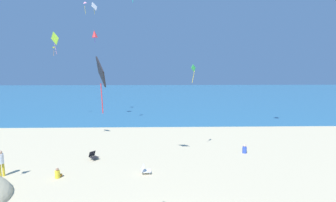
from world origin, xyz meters
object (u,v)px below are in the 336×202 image
(person_3, at_px, (58,174))
(person_2, at_px, (245,150))
(kite_pink, at_px, (85,3))
(kite_yellow, at_px, (53,48))
(kite_lime, at_px, (55,39))
(beach_chair_far_right, at_px, (145,170))
(kite_white, at_px, (94,6))
(kite_red, at_px, (94,34))
(kite_black, at_px, (101,73))
(person_0, at_px, (1,162))
(kite_green, at_px, (193,69))
(beach_chair_near_camera, at_px, (93,156))

(person_3, bearing_deg, person_2, -63.49)
(kite_pink, distance_m, kite_yellow, 6.80)
(person_2, xyz_separation_m, kite_lime, (-15.30, 2.24, 8.80))
(beach_chair_far_right, distance_m, kite_white, 18.53)
(kite_pink, bearing_deg, person_2, -41.70)
(kite_yellow, height_order, kite_red, kite_red)
(kite_red, bearing_deg, kite_black, -75.99)
(person_0, bearing_deg, beach_chair_far_right, -123.10)
(kite_white, bearing_deg, kite_green, -42.50)
(kite_black, distance_m, kite_red, 25.78)
(kite_red, bearing_deg, kite_white, -75.39)
(beach_chair_far_right, height_order, kite_lime, kite_lime)
(beach_chair_far_right, xyz_separation_m, kite_yellow, (-12.38, 17.71, 8.78))
(person_2, relative_size, kite_lime, 0.39)
(beach_chair_far_right, height_order, kite_green, kite_green)
(person_0, height_order, kite_pink, kite_pink)
(kite_pink, distance_m, kite_black, 28.34)
(kite_black, xyz_separation_m, kite_green, (4.31, 11.71, -0.09))
(person_2, bearing_deg, beach_chair_near_camera, 121.19)
(person_0, relative_size, kite_yellow, 1.45)
(kite_white, bearing_deg, kite_black, -76.13)
(person_0, height_order, kite_red, kite_red)
(person_0, relative_size, kite_white, 1.38)
(beach_chair_near_camera, relative_size, person_3, 1.23)
(person_3, bearing_deg, kite_red, 13.40)
(kite_pink, relative_size, kite_black, 0.84)
(kite_lime, relative_size, kite_yellow, 1.55)
(person_3, distance_m, kite_pink, 23.72)
(person_0, distance_m, kite_pink, 22.87)
(person_0, relative_size, person_2, 2.39)
(kite_pink, height_order, kite_red, kite_pink)
(kite_lime, relative_size, kite_green, 1.28)
(beach_chair_near_camera, height_order, beach_chair_far_right, beach_chair_near_camera)
(person_2, bearing_deg, kite_green, 117.31)
(kite_yellow, bearing_deg, kite_white, -39.74)
(beach_chair_near_camera, height_order, kite_red, kite_red)
(beach_chair_far_right, bearing_deg, kite_black, -105.32)
(kite_black, relative_size, kite_red, 1.20)
(beach_chair_near_camera, relative_size, kite_red, 0.53)
(kite_black, distance_m, kite_green, 12.47)
(beach_chair_far_right, bearing_deg, beach_chair_near_camera, 136.47)
(beach_chair_far_right, bearing_deg, kite_yellow, 115.49)
(beach_chair_near_camera, relative_size, person_2, 1.13)
(person_3, relative_size, kite_pink, 0.43)
(beach_chair_far_right, xyz_separation_m, kite_white, (-5.82, 12.25, 12.63))
(person_3, height_order, kite_pink, kite_pink)
(beach_chair_far_right, bearing_deg, person_3, 175.77)
(kite_pink, bearing_deg, kite_green, -50.54)
(beach_chair_near_camera, bearing_deg, beach_chair_far_right, 7.31)
(kite_white, xyz_separation_m, kite_yellow, (-6.56, 5.46, -3.84))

